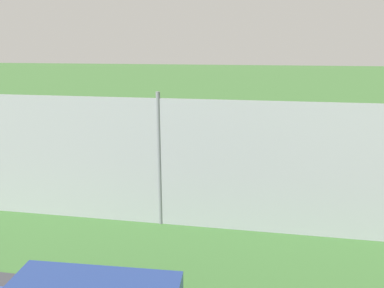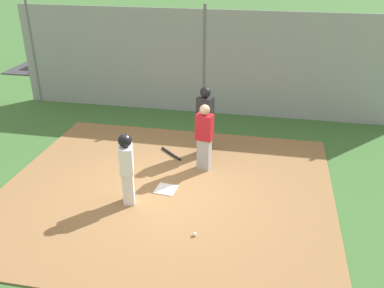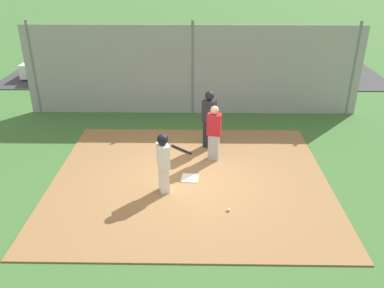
# 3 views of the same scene
# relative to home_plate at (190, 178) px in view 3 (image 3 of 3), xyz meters

# --- Properties ---
(ground_plane) EXTENTS (140.00, 140.00, 0.00)m
(ground_plane) POSITION_rel_home_plate_xyz_m (0.00, 0.00, -0.04)
(ground_plane) COLOR #3D6B33
(dirt_infield) EXTENTS (7.20, 6.40, 0.03)m
(dirt_infield) POSITION_rel_home_plate_xyz_m (0.00, 0.00, -0.03)
(dirt_infield) COLOR olive
(dirt_infield) RESTS_ON ground_plane
(home_plate) EXTENTS (0.48, 0.48, 0.02)m
(home_plate) POSITION_rel_home_plate_xyz_m (0.00, 0.00, 0.00)
(home_plate) COLOR white
(home_plate) RESTS_ON dirt_infield
(catcher) EXTENTS (0.42, 0.33, 1.62)m
(catcher) POSITION_rel_home_plate_xyz_m (-0.66, -1.12, 0.83)
(catcher) COLOR #9E9EA3
(catcher) RESTS_ON dirt_infield
(umpire) EXTENTS (0.45, 0.37, 1.78)m
(umpire) POSITION_rel_home_plate_xyz_m (-0.53, -1.92, 0.93)
(umpire) COLOR black
(umpire) RESTS_ON dirt_infield
(runner) EXTENTS (0.36, 0.44, 1.56)m
(runner) POSITION_rel_home_plate_xyz_m (0.63, 0.61, 0.87)
(runner) COLOR silver
(runner) RESTS_ON dirt_infield
(baseball_bat) EXTENTS (0.65, 0.60, 0.06)m
(baseball_bat) POSITION_rel_home_plate_xyz_m (0.30, -1.66, 0.02)
(baseball_bat) COLOR black
(baseball_bat) RESTS_ON dirt_infield
(baseball) EXTENTS (0.07, 0.07, 0.07)m
(baseball) POSITION_rel_home_plate_xyz_m (-0.92, 1.46, 0.03)
(baseball) COLOR white
(baseball) RESTS_ON dirt_infield
(backstop_fence) EXTENTS (12.00, 0.10, 3.35)m
(backstop_fence) POSITION_rel_home_plate_xyz_m (0.00, -4.86, 1.56)
(backstop_fence) COLOR #93999E
(backstop_fence) RESTS_ON ground_plane
(parking_lot) EXTENTS (18.00, 5.20, 0.04)m
(parking_lot) POSITION_rel_home_plate_xyz_m (0.00, -10.04, -0.02)
(parking_lot) COLOR #38383D
(parking_lot) RESTS_ON ground_plane
(parked_car_blue) EXTENTS (4.27, 2.03, 1.28)m
(parked_car_blue) POSITION_rel_home_plate_xyz_m (0.29, -9.45, 0.57)
(parked_car_blue) COLOR #28428C
(parked_car_blue) RESTS_ON parking_lot
(parked_car_green) EXTENTS (4.42, 2.38, 1.28)m
(parked_car_green) POSITION_rel_home_plate_xyz_m (3.11, -10.41, 0.57)
(parked_car_green) COLOR #235B38
(parked_car_green) RESTS_ON parking_lot
(parked_car_white) EXTENTS (4.28, 2.04, 1.28)m
(parked_car_white) POSITION_rel_home_plate_xyz_m (5.84, -9.35, 0.57)
(parked_car_white) COLOR silver
(parked_car_white) RESTS_ON parking_lot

